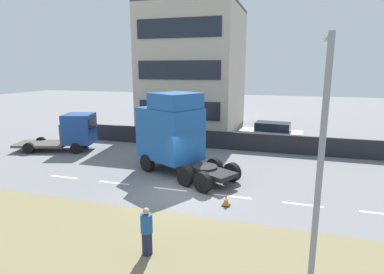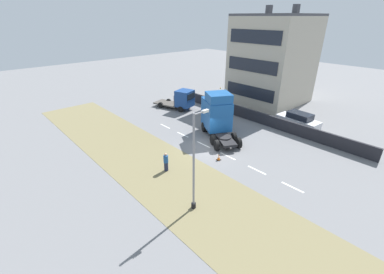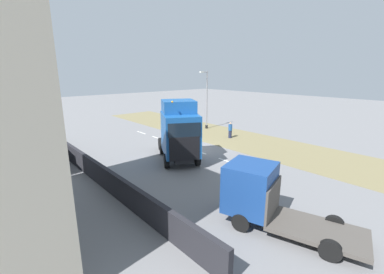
% 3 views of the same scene
% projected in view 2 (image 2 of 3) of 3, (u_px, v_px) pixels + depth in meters
% --- Properties ---
extents(ground_plane, '(120.00, 120.00, 0.00)m').
position_uv_depth(ground_plane, '(210.00, 148.00, 25.17)').
color(ground_plane, slate).
rests_on(ground_plane, ground).
extents(grass_verge, '(7.00, 44.00, 0.01)m').
position_uv_depth(grass_verge, '(160.00, 170.00, 21.52)').
color(grass_verge, olive).
rests_on(grass_verge, ground).
extents(lane_markings, '(0.16, 17.80, 0.00)m').
position_uv_depth(lane_markings, '(215.00, 150.00, 24.70)').
color(lane_markings, white).
rests_on(lane_markings, ground).
extents(boundary_wall, '(0.25, 24.00, 1.33)m').
position_uv_depth(boundary_wall, '(263.00, 119.00, 30.35)').
color(boundary_wall, '#232328').
rests_on(boundary_wall, ground).
extents(building_block, '(10.05, 8.93, 13.10)m').
position_uv_depth(building_block, '(273.00, 60.00, 36.49)').
color(building_block, '#B7AD99').
rests_on(building_block, ground).
extents(lorry_cab, '(5.16, 6.53, 4.80)m').
position_uv_depth(lorry_cab, '(217.00, 114.00, 27.05)').
color(lorry_cab, black).
rests_on(lorry_cab, ground).
extents(flatbed_truck, '(3.60, 6.05, 2.74)m').
position_uv_depth(flatbed_truck, '(182.00, 99.00, 34.83)').
color(flatbed_truck, navy).
rests_on(flatbed_truck, ground).
extents(parked_car, '(2.22, 4.83, 1.93)m').
position_uv_depth(parked_car, '(298.00, 121.00, 29.02)').
color(parked_car, silver).
rests_on(parked_car, ground).
extents(lamp_post, '(1.28, 0.31, 6.76)m').
position_uv_depth(lamp_post, '(195.00, 168.00, 15.98)').
color(lamp_post, black).
rests_on(lamp_post, ground).
extents(pedestrian, '(0.39, 0.39, 1.65)m').
position_uv_depth(pedestrian, '(166.00, 162.00, 21.08)').
color(pedestrian, '#1E233D').
rests_on(pedestrian, ground).
extents(traffic_cone_lead, '(0.36, 0.36, 0.58)m').
position_uv_depth(traffic_cone_lead, '(219.00, 157.00, 22.88)').
color(traffic_cone_lead, black).
rests_on(traffic_cone_lead, ground).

